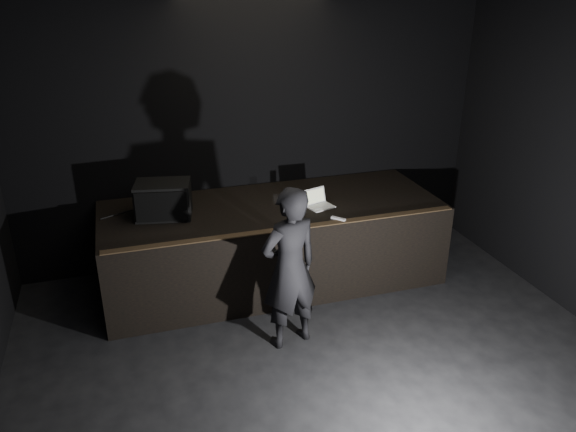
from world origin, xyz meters
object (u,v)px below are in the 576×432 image
(stage_riser, at_px, (273,243))
(person, at_px, (290,269))
(stage_monitor, at_px, (163,200))
(laptop, at_px, (318,202))
(beer_can, at_px, (300,201))

(stage_riser, height_order, person, person)
(person, bearing_deg, stage_monitor, -66.09)
(stage_riser, xyz_separation_m, stage_monitor, (-1.25, 0.04, 0.70))
(stage_riser, distance_m, laptop, 0.78)
(stage_riser, bearing_deg, person, -98.43)
(beer_can, bearing_deg, laptop, -10.11)
(stage_monitor, xyz_separation_m, beer_can, (1.54, -0.19, -0.12))
(stage_monitor, distance_m, laptop, 1.78)
(stage_riser, bearing_deg, laptop, -21.26)
(stage_riser, height_order, laptop, laptop)
(beer_can, bearing_deg, person, -112.90)
(laptop, distance_m, person, 1.32)
(stage_riser, distance_m, stage_monitor, 1.43)
(laptop, bearing_deg, person, -139.18)
(stage_riser, relative_size, laptop, 11.41)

